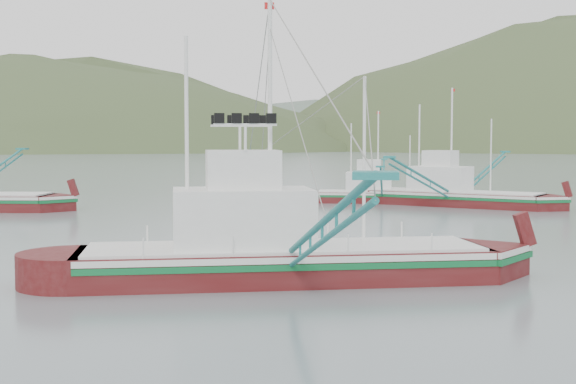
# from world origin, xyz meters

# --- Properties ---
(ground) EXTENTS (1200.00, 1200.00, 0.00)m
(ground) POSITION_xyz_m (0.00, 0.00, 0.00)
(ground) COLOR slate
(ground) RESTS_ON ground
(main_boat) EXTENTS (17.62, 30.31, 12.49)m
(main_boat) POSITION_xyz_m (0.49, -1.63, 2.33)
(main_boat) COLOR #490C0D
(main_boat) RESTS_ON ground
(bg_boat_right) EXTENTS (16.18, 25.94, 11.14)m
(bg_boat_right) POSITION_xyz_m (11.33, 36.86, 2.29)
(bg_boat_right) COLOR #490C0D
(bg_boat_right) RESTS_ON ground
(bg_boat_far) EXTENTS (12.47, 22.48, 9.09)m
(bg_boat_far) POSITION_xyz_m (4.81, 39.65, 1.25)
(bg_boat_far) COLOR #490C0D
(bg_boat_far) RESTS_ON ground
(headland_left) EXTENTS (448.00, 308.00, 210.00)m
(headland_left) POSITION_xyz_m (-180.00, 360.00, 0.00)
(headland_left) COLOR #3A4B26
(headland_left) RESTS_ON ground
(ridge_distant) EXTENTS (960.00, 400.00, 240.00)m
(ridge_distant) POSITION_xyz_m (30.00, 560.00, 0.00)
(ridge_distant) COLOR slate
(ridge_distant) RESTS_ON ground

